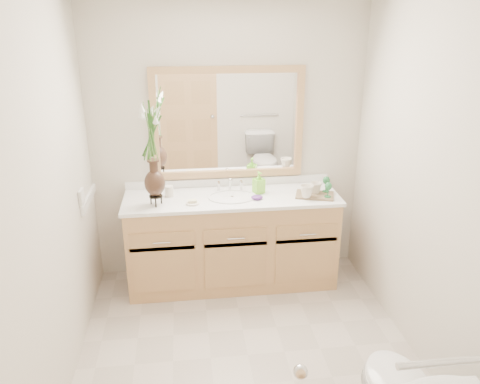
{
  "coord_description": "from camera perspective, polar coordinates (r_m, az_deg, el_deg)",
  "views": [
    {
      "loc": [
        -0.4,
        -2.69,
        2.29
      ],
      "look_at": [
        0.02,
        0.65,
        1.01
      ],
      "focal_mm": 35.0,
      "sensor_mm": 36.0,
      "label": 1
    }
  ],
  "objects": [
    {
      "name": "wall_right",
      "position": [
        3.31,
        22.12,
        0.08
      ],
      "size": [
        0.02,
        2.6,
        2.4
      ],
      "primitive_type": "cube",
      "color": "beige",
      "rests_on": "floor"
    },
    {
      "name": "wall_back",
      "position": [
        4.16,
        -1.46,
        5.65
      ],
      "size": [
        2.4,
        0.02,
        2.4
      ],
      "primitive_type": "cube",
      "color": "beige",
      "rests_on": "floor"
    },
    {
      "name": "switch_plate",
      "position": [
        3.78,
        -18.76,
        -0.57
      ],
      "size": [
        0.02,
        0.12,
        0.12
      ],
      "primitive_type": "cube",
      "color": "white",
      "rests_on": "wall_left"
    },
    {
      "name": "counter",
      "position": [
        4.01,
        -1.0,
        -0.73
      ],
      "size": [
        1.84,
        0.57,
        0.03
      ],
      "primitive_type": "cube",
      "color": "white",
      "rests_on": "vanity"
    },
    {
      "name": "soap_dish",
      "position": [
        3.86,
        -5.82,
        -1.3
      ],
      "size": [
        0.11,
        0.11,
        0.04
      ],
      "color": "beige",
      "rests_on": "counter"
    },
    {
      "name": "soap_bottle",
      "position": [
        4.06,
        2.31,
        1.06
      ],
      "size": [
        0.1,
        0.1,
        0.17
      ],
      "primitive_type": "imported",
      "rotation": [
        0.0,
        0.0,
        0.4
      ],
      "color": "#77D832",
      "rests_on": "counter"
    },
    {
      "name": "mug_right",
      "position": [
        4.07,
        9.22,
        0.57
      ],
      "size": [
        0.14,
        0.14,
        0.1
      ],
      "primitive_type": "imported",
      "rotation": [
        0.0,
        0.0,
        0.6
      ],
      "color": "beige",
      "rests_on": "tray"
    },
    {
      "name": "grab_bar",
      "position": [
        2.24,
        25.28,
        -18.11
      ],
      "size": [
        0.55,
        0.03,
        0.03
      ],
      "primitive_type": "cylinder",
      "rotation": [
        0.0,
        1.57,
        0.0
      ],
      "color": "silver",
      "rests_on": "wall_front"
    },
    {
      "name": "vanity",
      "position": [
        4.18,
        -0.96,
        -6.03
      ],
      "size": [
        1.8,
        0.55,
        0.8
      ],
      "color": "tan",
      "rests_on": "floor"
    },
    {
      "name": "mirror",
      "position": [
        4.09,
        -1.45,
        8.35
      ],
      "size": [
        1.32,
        0.04,
        0.97
      ],
      "color": "white",
      "rests_on": "wall_back"
    },
    {
      "name": "flower_vase",
      "position": [
        3.71,
        -10.69,
        6.21
      ],
      "size": [
        0.19,
        0.19,
        0.8
      ],
      "rotation": [
        0.0,
        0.0,
        -0.08
      ],
      "color": "black",
      "rests_on": "counter"
    },
    {
      "name": "floor",
      "position": [
        3.55,
        0.97,
        -19.23
      ],
      "size": [
        2.6,
        2.6,
        0.0
      ],
      "primitive_type": "plane",
      "color": "beige",
      "rests_on": "ground"
    },
    {
      "name": "tray",
      "position": [
        4.06,
        9.09,
        -0.37
      ],
      "size": [
        0.37,
        0.3,
        0.02
      ],
      "primitive_type": "cube",
      "rotation": [
        0.0,
        0.0,
        -0.31
      ],
      "color": "brown",
      "rests_on": "counter"
    },
    {
      "name": "goblet_back",
      "position": [
        4.1,
        10.48,
        1.29
      ],
      "size": [
        0.06,
        0.06,
        0.14
      ],
      "color": "#246D37",
      "rests_on": "tray"
    },
    {
      "name": "wall_front",
      "position": [
        1.81,
        7.26,
        -16.25
      ],
      "size": [
        2.4,
        0.02,
        2.4
      ],
      "primitive_type": "cube",
      "color": "beige",
      "rests_on": "floor"
    },
    {
      "name": "purple_dish",
      "position": [
        3.94,
        2.09,
        -0.64
      ],
      "size": [
        0.12,
        0.1,
        0.03
      ],
      "primitive_type": "ellipsoid",
      "rotation": [
        0.0,
        0.0,
        -0.26
      ],
      "color": "#552776",
      "rests_on": "counter"
    },
    {
      "name": "wall_left",
      "position": [
        3.01,
        -22.12,
        -1.94
      ],
      "size": [
        0.02,
        2.6,
        2.4
      ],
      "primitive_type": "cube",
      "color": "beige",
      "rests_on": "floor"
    },
    {
      "name": "tumbler",
      "position": [
        4.03,
        -8.64,
        0.1
      ],
      "size": [
        0.07,
        0.07,
        0.09
      ],
      "primitive_type": "cylinder",
      "color": "beige",
      "rests_on": "counter"
    },
    {
      "name": "sink",
      "position": [
        4.01,
        -0.97,
        -1.34
      ],
      "size": [
        0.38,
        0.34,
        0.23
      ],
      "color": "white",
      "rests_on": "counter"
    },
    {
      "name": "goblet_front",
      "position": [
        3.98,
        10.72,
        0.59
      ],
      "size": [
        0.06,
        0.06,
        0.13
      ],
      "color": "#246D37",
      "rests_on": "tray"
    },
    {
      "name": "door",
      "position": [
        1.91,
        -2.58,
        -21.56
      ],
      "size": [
        0.8,
        0.03,
        2.0
      ],
      "primitive_type": "cube",
      "color": "tan",
      "rests_on": "floor"
    },
    {
      "name": "mug_left",
      "position": [
        3.96,
        8.13,
        0.14
      ],
      "size": [
        0.14,
        0.13,
        0.11
      ],
      "primitive_type": "imported",
      "rotation": [
        0.0,
        0.0,
        -0.32
      ],
      "color": "beige",
      "rests_on": "tray"
    }
  ]
}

